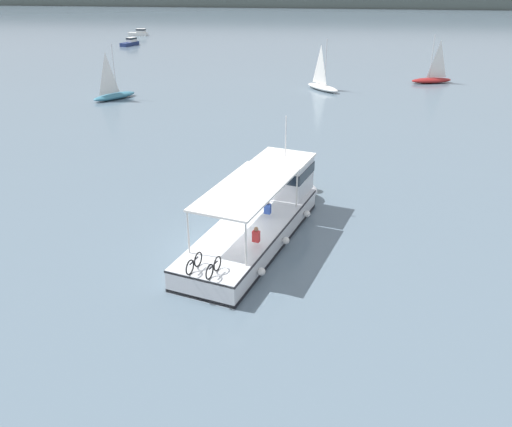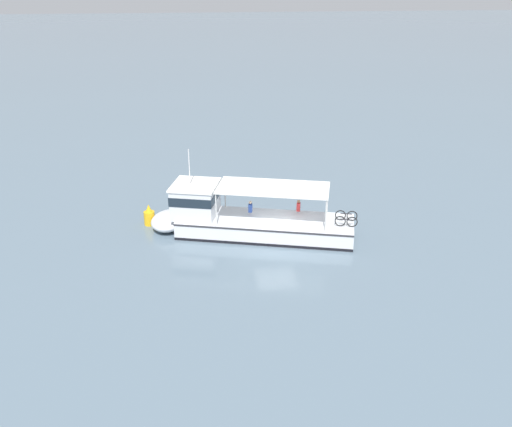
% 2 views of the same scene
% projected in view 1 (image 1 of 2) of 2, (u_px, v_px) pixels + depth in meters
% --- Properties ---
extents(ground_plane, '(400.00, 400.00, 0.00)m').
position_uv_depth(ground_plane, '(226.00, 247.00, 26.26)').
color(ground_plane, slate).
extents(ferry_main, '(6.43, 13.07, 5.32)m').
position_uv_depth(ferry_main, '(264.00, 213.00, 27.51)').
color(ferry_main, silver).
rests_on(ferry_main, ground).
extents(sailboat_mid_channel, '(3.95, 4.71, 5.40)m').
position_uv_depth(sailboat_mid_channel, '(114.00, 94.00, 54.42)').
color(sailboat_mid_channel, teal).
rests_on(sailboat_mid_channel, ground).
extents(sailboat_far_left, '(5.00, 2.72, 5.40)m').
position_uv_depth(sailboat_far_left, '(432.00, 78.00, 61.73)').
color(sailboat_far_left, maroon).
rests_on(sailboat_far_left, ground).
extents(motorboat_near_starboard, '(2.38, 3.83, 1.26)m').
position_uv_depth(motorboat_near_starboard, '(130.00, 42.00, 89.61)').
color(motorboat_near_starboard, navy).
rests_on(motorboat_near_starboard, ground).
extents(motorboat_horizon_west, '(3.61, 1.32, 1.26)m').
position_uv_depth(motorboat_horizon_west, '(139.00, 33.00, 101.66)').
color(motorboat_horizon_west, white).
rests_on(motorboat_horizon_west, ground).
extents(sailboat_outer_anchorage, '(4.17, 4.57, 5.40)m').
position_uv_depth(sailboat_outer_anchorage, '(322.00, 85.00, 58.26)').
color(sailboat_outer_anchorage, white).
rests_on(sailboat_outer_anchorage, ground).
extents(channel_buoy, '(0.70, 0.70, 1.40)m').
position_uv_depth(channel_buoy, '(307.00, 182.00, 32.58)').
color(channel_buoy, gold).
rests_on(channel_buoy, ground).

